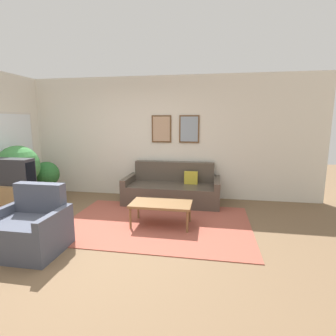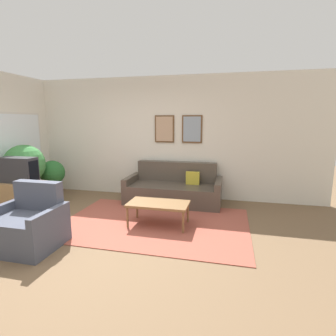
{
  "view_description": "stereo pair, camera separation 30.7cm",
  "coord_description": "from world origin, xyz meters",
  "px_view_note": "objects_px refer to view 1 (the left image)",
  "views": [
    {
      "loc": [
        1.66,
        -3.32,
        1.72
      ],
      "look_at": [
        0.83,
        1.47,
        0.85
      ],
      "focal_mm": 28.0,
      "sensor_mm": 36.0,
      "label": 1
    },
    {
      "loc": [
        1.96,
        -3.26,
        1.72
      ],
      "look_at": [
        0.83,
        1.47,
        0.85
      ],
      "focal_mm": 28.0,
      "sensor_mm": 36.0,
      "label": 2
    }
  ],
  "objects_px": {
    "potted_plant_tall": "(19,167)",
    "armchair": "(30,230)",
    "tv": "(13,172)",
    "couch": "(172,189)",
    "coffee_table": "(161,205)"
  },
  "relations": [
    {
      "from": "coffee_table",
      "to": "tv",
      "type": "bearing_deg",
      "value": -178.16
    },
    {
      "from": "tv",
      "to": "coffee_table",
      "type": "bearing_deg",
      "value": 1.84
    },
    {
      "from": "couch",
      "to": "tv",
      "type": "xyz_separation_m",
      "value": [
        -2.61,
        -1.39,
        0.57
      ]
    },
    {
      "from": "couch",
      "to": "coffee_table",
      "type": "relative_size",
      "value": 2.0
    },
    {
      "from": "tv",
      "to": "armchair",
      "type": "relative_size",
      "value": 0.77
    },
    {
      "from": "potted_plant_tall",
      "to": "armchair",
      "type": "bearing_deg",
      "value": -48.51
    },
    {
      "from": "coffee_table",
      "to": "tv",
      "type": "relative_size",
      "value": 1.45
    },
    {
      "from": "tv",
      "to": "potted_plant_tall",
      "type": "height_order",
      "value": "potted_plant_tall"
    },
    {
      "from": "tv",
      "to": "armchair",
      "type": "bearing_deg",
      "value": -44.58
    },
    {
      "from": "couch",
      "to": "armchair",
      "type": "xyz_separation_m",
      "value": [
        -1.54,
        -2.44,
        0.01
      ]
    },
    {
      "from": "couch",
      "to": "armchair",
      "type": "relative_size",
      "value": 2.24
    },
    {
      "from": "couch",
      "to": "coffee_table",
      "type": "bearing_deg",
      "value": -89.36
    },
    {
      "from": "coffee_table",
      "to": "tv",
      "type": "xyz_separation_m",
      "value": [
        -2.62,
        -0.08,
        0.49
      ]
    },
    {
      "from": "couch",
      "to": "potted_plant_tall",
      "type": "xyz_separation_m",
      "value": [
        -2.97,
        -0.83,
        0.54
      ]
    },
    {
      "from": "tv",
      "to": "potted_plant_tall",
      "type": "relative_size",
      "value": 0.55
    }
  ]
}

